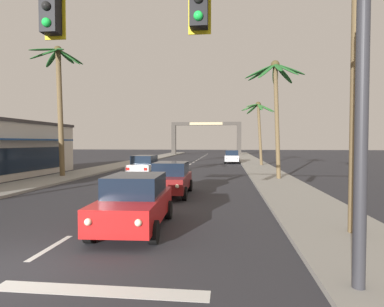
{
  "coord_description": "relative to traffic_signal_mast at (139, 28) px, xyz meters",
  "views": [
    {
      "loc": [
        4.48,
        -6.07,
        2.7
      ],
      "look_at": [
        2.93,
        8.0,
        2.2
      ],
      "focal_mm": 29.82,
      "sensor_mm": 36.0,
      "label": 1
    }
  ],
  "objects": [
    {
      "name": "ground_plane",
      "position": [
        -2.87,
        0.27,
        -4.8
      ],
      "size": [
        220.0,
        220.0,
        0.0
      ],
      "primitive_type": "plane",
      "color": "#2D2D33"
    },
    {
      "name": "sidewalk_right",
      "position": [
        4.93,
        20.27,
        -4.73
      ],
      "size": [
        3.2,
        110.0,
        0.14
      ],
      "primitive_type": "cube",
      "color": "gray",
      "rests_on": "ground"
    },
    {
      "name": "sidewalk_left",
      "position": [
        -10.67,
        20.27,
        -4.73
      ],
      "size": [
        3.2,
        110.0,
        0.14
      ],
      "primitive_type": "cube",
      "color": "gray",
      "rests_on": "ground"
    },
    {
      "name": "lane_markings",
      "position": [
        -2.45,
        20.37,
        -4.79
      ],
      "size": [
        4.28,
        88.09,
        0.01
      ],
      "color": "silver",
      "rests_on": "ground"
    },
    {
      "name": "traffic_signal_mast",
      "position": [
        0.0,
        0.0,
        0.0
      ],
      "size": [
        11.39,
        0.41,
        6.74
      ],
      "color": "#2D2D33",
      "rests_on": "ground"
    },
    {
      "name": "sedan_lead_at_stop_bar",
      "position": [
        -1.23,
        3.8,
        -3.94
      ],
      "size": [
        2.11,
        4.51,
        1.68
      ],
      "color": "red",
      "rests_on": "ground"
    },
    {
      "name": "sedan_third_in_queue",
      "position": [
        -1.24,
        10.22,
        -3.94
      ],
      "size": [
        2.02,
        4.48,
        1.68
      ],
      "color": "maroon",
      "rests_on": "ground"
    },
    {
      "name": "sedan_oncoming_far",
      "position": [
        -4.8,
        18.58,
        -3.94
      ],
      "size": [
        2.03,
        4.48,
        1.68
      ],
      "color": "silver",
      "rests_on": "ground"
    },
    {
      "name": "sedan_parked_nearest_kerb",
      "position": [
        2.25,
        35.67,
        -3.94
      ],
      "size": [
        2.02,
        4.48,
        1.68
      ],
      "color": "silver",
      "rests_on": "ground"
    },
    {
      "name": "palm_left_second",
      "position": [
        -11.14,
        17.36,
        2.22
      ],
      "size": [
        3.62,
        4.13,
        10.01
      ],
      "color": "brown",
      "rests_on": "ground"
    },
    {
      "name": "palm_right_second",
      "position": [
        5.02,
        17.27,
        1.63
      ],
      "size": [
        4.38,
        4.13,
        8.45
      ],
      "color": "brown",
      "rests_on": "ground"
    },
    {
      "name": "palm_right_third",
      "position": [
        5.16,
        30.91,
        0.79
      ],
      "size": [
        3.88,
        4.04,
        7.28
      ],
      "color": "brown",
      "rests_on": "ground"
    },
    {
      "name": "town_gateway_arch",
      "position": [
        -2.87,
        62.68,
        -0.24
      ],
      "size": [
        14.99,
        0.9,
        7.06
      ],
      "color": "#423D38",
      "rests_on": "ground"
    }
  ]
}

